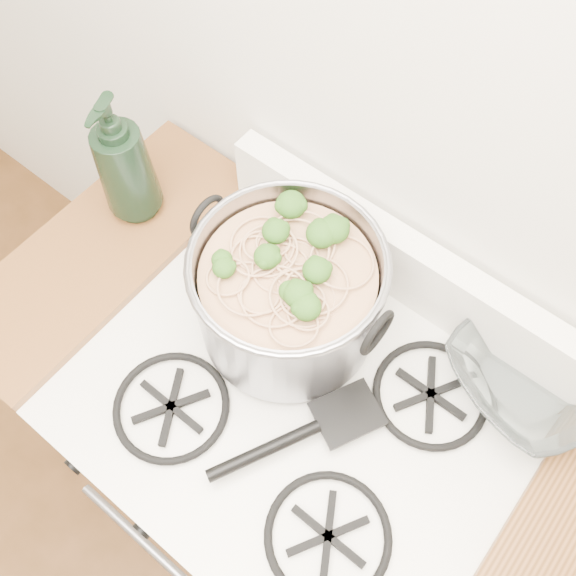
# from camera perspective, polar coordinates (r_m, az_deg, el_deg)

# --- Properties ---
(gas_range) EXTENTS (0.76, 0.66, 0.92)m
(gas_range) POSITION_cam_1_polar(r_m,az_deg,el_deg) (1.59, 0.79, -15.65)
(gas_range) COLOR white
(gas_range) RESTS_ON ground
(counter_left) EXTENTS (0.25, 0.65, 0.92)m
(counter_left) POSITION_cam_1_polar(r_m,az_deg,el_deg) (1.71, -12.57, -4.68)
(counter_left) COLOR silver
(counter_left) RESTS_ON ground
(stock_pot) EXTENTS (0.36, 0.33, 0.22)m
(stock_pot) POSITION_cam_1_polar(r_m,az_deg,el_deg) (1.09, -0.00, -0.58)
(stock_pot) COLOR gray
(stock_pot) RESTS_ON gas_range
(spatula) EXTENTS (0.40, 0.41, 0.02)m
(spatula) POSITION_cam_1_polar(r_m,az_deg,el_deg) (1.11, 5.33, -10.94)
(spatula) COLOR black
(spatula) RESTS_ON gas_range
(glass_bowl) EXTENTS (0.14, 0.14, 0.03)m
(glass_bowl) POSITION_cam_1_polar(r_m,az_deg,el_deg) (1.20, 20.75, -7.35)
(glass_bowl) COLOR white
(glass_bowl) RESTS_ON gas_range
(bottle) EXTENTS (0.14, 0.14, 0.29)m
(bottle) POSITION_cam_1_polar(r_m,az_deg,el_deg) (1.25, -14.53, 11.04)
(bottle) COLOR black
(bottle) RESTS_ON counter_left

